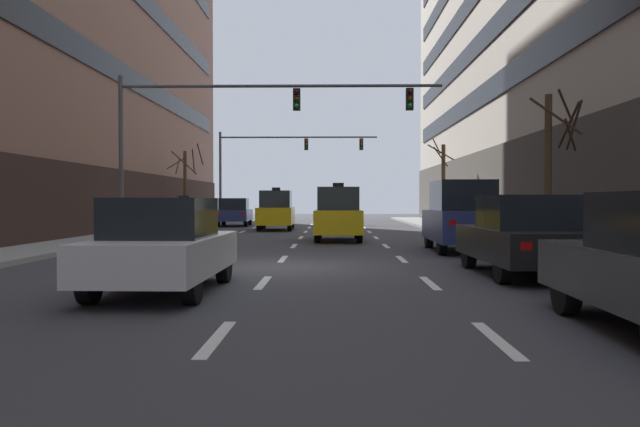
% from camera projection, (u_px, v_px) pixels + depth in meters
% --- Properties ---
extents(ground_plane, '(120.00, 120.00, 0.00)m').
position_uv_depth(ground_plane, '(277.00, 267.00, 15.37)').
color(ground_plane, '#38383D').
extents(sidewalk_right, '(2.54, 80.00, 0.14)m').
position_uv_depth(sidewalk_right, '(599.00, 264.00, 15.23)').
color(sidewalk_right, gray).
rests_on(sidewalk_right, ground).
extents(lane_stripe_l1_s3, '(0.16, 2.00, 0.01)m').
position_uv_depth(lane_stripe_l1_s3, '(98.00, 282.00, 12.43)').
color(lane_stripe_l1_s3, silver).
rests_on(lane_stripe_l1_s3, ground).
extents(lane_stripe_l1_s4, '(0.16, 2.00, 0.01)m').
position_uv_depth(lane_stripe_l1_s4, '(165.00, 259.00, 17.43)').
color(lane_stripe_l1_s4, silver).
rests_on(lane_stripe_l1_s4, ground).
extents(lane_stripe_l1_s5, '(0.16, 2.00, 0.01)m').
position_uv_depth(lane_stripe_l1_s5, '(202.00, 246.00, 22.43)').
color(lane_stripe_l1_s5, silver).
rests_on(lane_stripe_l1_s5, ground).
extents(lane_stripe_l1_s6, '(0.16, 2.00, 0.01)m').
position_uv_depth(lane_stripe_l1_s6, '(226.00, 237.00, 27.43)').
color(lane_stripe_l1_s6, silver).
rests_on(lane_stripe_l1_s6, ground).
extents(lane_stripe_l1_s7, '(0.16, 2.00, 0.01)m').
position_uv_depth(lane_stripe_l1_s7, '(242.00, 232.00, 32.43)').
color(lane_stripe_l1_s7, silver).
rests_on(lane_stripe_l1_s7, ground).
extents(lane_stripe_l1_s8, '(0.16, 2.00, 0.01)m').
position_uv_depth(lane_stripe_l1_s8, '(254.00, 228.00, 37.42)').
color(lane_stripe_l1_s8, silver).
rests_on(lane_stripe_l1_s8, ground).
extents(lane_stripe_l1_s9, '(0.16, 2.00, 0.01)m').
position_uv_depth(lane_stripe_l1_s9, '(263.00, 224.00, 42.42)').
color(lane_stripe_l1_s9, silver).
rests_on(lane_stripe_l1_s9, ground).
extents(lane_stripe_l1_s10, '(0.16, 2.00, 0.01)m').
position_uv_depth(lane_stripe_l1_s10, '(271.00, 222.00, 47.42)').
color(lane_stripe_l1_s10, silver).
rests_on(lane_stripe_l1_s10, ground).
extents(lane_stripe_l2_s2, '(0.16, 2.00, 0.01)m').
position_uv_depth(lane_stripe_l2_s2, '(217.00, 338.00, 7.38)').
color(lane_stripe_l2_s2, silver).
rests_on(lane_stripe_l2_s2, ground).
extents(lane_stripe_l2_s3, '(0.16, 2.00, 0.01)m').
position_uv_depth(lane_stripe_l2_s3, '(263.00, 282.00, 12.37)').
color(lane_stripe_l2_s3, silver).
rests_on(lane_stripe_l2_s3, ground).
extents(lane_stripe_l2_s4, '(0.16, 2.00, 0.01)m').
position_uv_depth(lane_stripe_l2_s4, '(283.00, 259.00, 17.37)').
color(lane_stripe_l2_s4, silver).
rests_on(lane_stripe_l2_s4, ground).
extents(lane_stripe_l2_s5, '(0.16, 2.00, 0.01)m').
position_uv_depth(lane_stripe_l2_s5, '(294.00, 246.00, 22.37)').
color(lane_stripe_l2_s5, silver).
rests_on(lane_stripe_l2_s5, ground).
extents(lane_stripe_l2_s6, '(0.16, 2.00, 0.01)m').
position_uv_depth(lane_stripe_l2_s6, '(301.00, 238.00, 27.37)').
color(lane_stripe_l2_s6, silver).
rests_on(lane_stripe_l2_s6, ground).
extents(lane_stripe_l2_s7, '(0.16, 2.00, 0.01)m').
position_uv_depth(lane_stripe_l2_s7, '(306.00, 232.00, 32.37)').
color(lane_stripe_l2_s7, silver).
rests_on(lane_stripe_l2_s7, ground).
extents(lane_stripe_l2_s8, '(0.16, 2.00, 0.01)m').
position_uv_depth(lane_stripe_l2_s8, '(309.00, 228.00, 37.36)').
color(lane_stripe_l2_s8, silver).
rests_on(lane_stripe_l2_s8, ground).
extents(lane_stripe_l2_s9, '(0.16, 2.00, 0.01)m').
position_uv_depth(lane_stripe_l2_s9, '(312.00, 224.00, 42.36)').
color(lane_stripe_l2_s9, silver).
rests_on(lane_stripe_l2_s9, ground).
extents(lane_stripe_l2_s10, '(0.16, 2.00, 0.01)m').
position_uv_depth(lane_stripe_l2_s10, '(314.00, 222.00, 47.36)').
color(lane_stripe_l2_s10, silver).
rests_on(lane_stripe_l2_s10, ground).
extents(lane_stripe_l3_s2, '(0.16, 2.00, 0.01)m').
position_uv_depth(lane_stripe_l3_s2, '(497.00, 339.00, 7.32)').
color(lane_stripe_l3_s2, silver).
rests_on(lane_stripe_l3_s2, ground).
extents(lane_stripe_l3_s3, '(0.16, 2.00, 0.01)m').
position_uv_depth(lane_stripe_l3_s3, '(430.00, 283.00, 12.31)').
color(lane_stripe_l3_s3, silver).
rests_on(lane_stripe_l3_s3, ground).
extents(lane_stripe_l3_s4, '(0.16, 2.00, 0.01)m').
position_uv_depth(lane_stripe_l3_s4, '(402.00, 259.00, 17.31)').
color(lane_stripe_l3_s4, silver).
rests_on(lane_stripe_l3_s4, ground).
extents(lane_stripe_l3_s5, '(0.16, 2.00, 0.01)m').
position_uv_depth(lane_stripe_l3_s5, '(386.00, 246.00, 22.31)').
color(lane_stripe_l3_s5, silver).
rests_on(lane_stripe_l3_s5, ground).
extents(lane_stripe_l3_s6, '(0.16, 2.00, 0.01)m').
position_uv_depth(lane_stripe_l3_s6, '(376.00, 238.00, 27.31)').
color(lane_stripe_l3_s6, silver).
rests_on(lane_stripe_l3_s6, ground).
extents(lane_stripe_l3_s7, '(0.16, 2.00, 0.01)m').
position_uv_depth(lane_stripe_l3_s7, '(369.00, 232.00, 32.31)').
color(lane_stripe_l3_s7, silver).
rests_on(lane_stripe_l3_s7, ground).
extents(lane_stripe_l3_s8, '(0.16, 2.00, 0.01)m').
position_uv_depth(lane_stripe_l3_s8, '(364.00, 228.00, 37.30)').
color(lane_stripe_l3_s8, silver).
rests_on(lane_stripe_l3_s8, ground).
extents(lane_stripe_l3_s9, '(0.16, 2.00, 0.01)m').
position_uv_depth(lane_stripe_l3_s9, '(360.00, 224.00, 42.30)').
color(lane_stripe_l3_s9, silver).
rests_on(lane_stripe_l3_s9, ground).
extents(lane_stripe_l3_s10, '(0.16, 2.00, 0.01)m').
position_uv_depth(lane_stripe_l3_s10, '(357.00, 222.00, 47.30)').
color(lane_stripe_l3_s10, silver).
rests_on(lane_stripe_l3_s10, ground).
extents(car_driving_0, '(1.89, 4.41, 1.64)m').
position_uv_depth(car_driving_0, '(164.00, 246.00, 11.04)').
color(car_driving_0, black).
rests_on(car_driving_0, ground).
extents(taxi_driving_1, '(1.86, 4.39, 2.30)m').
position_uv_depth(taxi_driving_1, '(338.00, 214.00, 25.27)').
color(taxi_driving_1, black).
rests_on(taxi_driving_1, ground).
extents(taxi_driving_2, '(1.91, 4.41, 2.30)m').
position_uv_depth(taxi_driving_2, '(276.00, 211.00, 34.24)').
color(taxi_driving_2, black).
rests_on(taxi_driving_2, ground).
extents(car_driving_3, '(2.14, 4.71, 1.74)m').
position_uv_depth(car_driving_3, '(234.00, 212.00, 39.83)').
color(car_driving_3, black).
rests_on(car_driving_3, ground).
extents(taxi_driving_4, '(1.93, 4.37, 1.80)m').
position_uv_depth(taxi_driving_4, '(185.00, 220.00, 26.21)').
color(taxi_driving_4, black).
rests_on(taxi_driving_4, ground).
extents(car_parked_1, '(1.99, 4.60, 1.71)m').
position_uv_depth(car_parked_1, '(524.00, 236.00, 13.50)').
color(car_parked_1, black).
rests_on(car_parked_1, ground).
extents(car_parked_2, '(2.00, 4.62, 2.22)m').
position_uv_depth(car_parked_2, '(462.00, 216.00, 19.98)').
color(car_parked_2, black).
rests_on(car_parked_2, ground).
extents(traffic_signal_0, '(12.53, 0.35, 6.30)m').
position_uv_depth(traffic_signal_0, '(238.00, 117.00, 24.60)').
color(traffic_signal_0, '#4C4C51').
rests_on(traffic_signal_0, sidewalk_left).
extents(traffic_signal_1, '(11.58, 0.35, 6.48)m').
position_uv_depth(traffic_signal_1, '(276.00, 155.00, 46.60)').
color(traffic_signal_1, '#4C4C51').
rests_on(traffic_signal_1, sidewalk_left).
extents(street_tree_0, '(2.03, 1.96, 4.81)m').
position_uv_depth(street_tree_0, '(186.00, 183.00, 38.17)').
color(street_tree_0, '#4C3823').
rests_on(street_tree_0, sidewalk_left).
extents(street_tree_1, '(1.62, 1.55, 4.52)m').
position_uv_depth(street_tree_1, '(551.00, 164.00, 18.03)').
color(street_tree_1, '#4C3823').
rests_on(street_tree_1, sidewalk_right).
extents(street_tree_3, '(1.37, 1.27, 4.92)m').
position_uv_depth(street_tree_3, '(443.00, 183.00, 35.05)').
color(street_tree_3, '#4C3823').
rests_on(street_tree_3, sidewalk_right).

